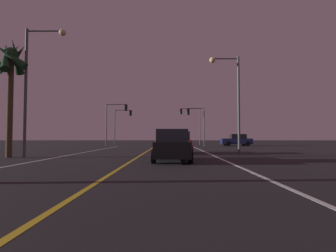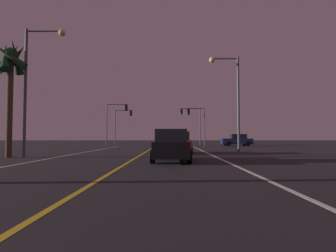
{
  "view_description": "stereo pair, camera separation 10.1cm",
  "coord_description": "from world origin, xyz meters",
  "px_view_note": "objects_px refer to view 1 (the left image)",
  "views": [
    {
      "loc": [
        2.09,
        1.67,
        1.31
      ],
      "look_at": [
        1.86,
        28.8,
        2.42
      ],
      "focal_mm": 28.16,
      "sensor_mm": 36.0,
      "label": 1
    },
    {
      "loc": [
        2.19,
        1.67,
        1.31
      ],
      "look_at": [
        1.86,
        28.8,
        2.42
      ],
      "focal_mm": 28.16,
      "sensor_mm": 36.0,
      "label": 2
    }
  ],
  "objects_px": {
    "street_lamp_left_mid": "(35,75)",
    "street_lamp_right_far": "(231,91)",
    "traffic_light_near_left": "(116,115)",
    "traffic_light_far_right": "(190,118)",
    "traffic_light_far_left": "(123,119)",
    "car_ahead_far": "(178,143)",
    "car_lead_same_lane": "(172,146)",
    "car_crossing_side": "(237,140)",
    "traffic_light_near_right": "(196,118)",
    "palm_tree_left_mid": "(11,64)"
  },
  "relations": [
    {
      "from": "traffic_light_near_left",
      "to": "traffic_light_far_right",
      "type": "xyz_separation_m",
      "value": [
        10.73,
        5.5,
        0.01
      ]
    },
    {
      "from": "car_crossing_side",
      "to": "palm_tree_left_mid",
      "type": "relative_size",
      "value": 0.57
    },
    {
      "from": "car_crossing_side",
      "to": "car_ahead_far",
      "type": "distance_m",
      "value": 19.43
    },
    {
      "from": "traffic_light_near_left",
      "to": "traffic_light_far_right",
      "type": "relative_size",
      "value": 1.0
    },
    {
      "from": "traffic_light_far_left",
      "to": "street_lamp_left_mid",
      "type": "relative_size",
      "value": 0.68
    },
    {
      "from": "traffic_light_far_left",
      "to": "street_lamp_right_far",
      "type": "height_order",
      "value": "street_lamp_right_far"
    },
    {
      "from": "car_ahead_far",
      "to": "traffic_light_near_left",
      "type": "height_order",
      "value": "traffic_light_near_left"
    },
    {
      "from": "car_crossing_side",
      "to": "traffic_light_far_right",
      "type": "distance_m",
      "value": 8.26
    },
    {
      "from": "traffic_light_near_left",
      "to": "street_lamp_left_mid",
      "type": "bearing_deg",
      "value": -93.4
    },
    {
      "from": "traffic_light_near_left",
      "to": "traffic_light_far_right",
      "type": "height_order",
      "value": "traffic_light_near_left"
    },
    {
      "from": "traffic_light_far_left",
      "to": "car_ahead_far",
      "type": "bearing_deg",
      "value": -68.85
    },
    {
      "from": "car_lead_same_lane",
      "to": "traffic_light_near_right",
      "type": "relative_size",
      "value": 0.81
    },
    {
      "from": "traffic_light_near_left",
      "to": "street_lamp_right_far",
      "type": "distance_m",
      "value": 20.76
    },
    {
      "from": "car_ahead_far",
      "to": "traffic_light_near_left",
      "type": "relative_size",
      "value": 0.73
    },
    {
      "from": "car_crossing_side",
      "to": "car_lead_same_lane",
      "type": "distance_m",
      "value": 25.53
    },
    {
      "from": "traffic_light_near_right",
      "to": "traffic_light_near_left",
      "type": "xyz_separation_m",
      "value": [
        -11.06,
        -0.0,
        0.42
      ]
    },
    {
      "from": "street_lamp_right_far",
      "to": "palm_tree_left_mid",
      "type": "bearing_deg",
      "value": 11.73
    },
    {
      "from": "car_ahead_far",
      "to": "traffic_light_far_right",
      "type": "relative_size",
      "value": 0.73
    },
    {
      "from": "traffic_light_near_left",
      "to": "traffic_light_far_left",
      "type": "bearing_deg",
      "value": 90.73
    },
    {
      "from": "traffic_light_near_left",
      "to": "traffic_light_far_left",
      "type": "xyz_separation_m",
      "value": [
        -0.07,
        5.5,
        -0.18
      ]
    },
    {
      "from": "car_lead_same_lane",
      "to": "traffic_light_far_right",
      "type": "bearing_deg",
      "value": -6.44
    },
    {
      "from": "car_ahead_far",
      "to": "car_lead_same_lane",
      "type": "xyz_separation_m",
      "value": [
        -0.56,
        -6.45,
        0.0
      ]
    },
    {
      "from": "street_lamp_left_mid",
      "to": "street_lamp_right_far",
      "type": "distance_m",
      "value": 13.56
    },
    {
      "from": "car_lead_same_lane",
      "to": "street_lamp_left_mid",
      "type": "relative_size",
      "value": 0.52
    },
    {
      "from": "car_crossing_side",
      "to": "traffic_light_far_right",
      "type": "height_order",
      "value": "traffic_light_far_right"
    },
    {
      "from": "street_lamp_left_mid",
      "to": "street_lamp_right_far",
      "type": "bearing_deg",
      "value": 12.18
    },
    {
      "from": "car_crossing_side",
      "to": "street_lamp_right_far",
      "type": "xyz_separation_m",
      "value": [
        -4.98,
        -18.38,
        3.88
      ]
    },
    {
      "from": "traffic_light_far_right",
      "to": "car_lead_same_lane",
      "type": "bearing_deg",
      "value": 83.56
    },
    {
      "from": "traffic_light_far_left",
      "to": "car_crossing_side",
      "type": "bearing_deg",
      "value": -13.14
    },
    {
      "from": "car_ahead_far",
      "to": "traffic_light_far_right",
      "type": "height_order",
      "value": "traffic_light_far_right"
    },
    {
      "from": "car_lead_same_lane",
      "to": "traffic_light_far_right",
      "type": "height_order",
      "value": "traffic_light_far_right"
    },
    {
      "from": "street_lamp_left_mid",
      "to": "car_ahead_far",
      "type": "bearing_deg",
      "value": 23.06
    },
    {
      "from": "street_lamp_right_far",
      "to": "traffic_light_far_left",
      "type": "bearing_deg",
      "value": -61.52
    },
    {
      "from": "car_ahead_far",
      "to": "traffic_light_near_right",
      "type": "relative_size",
      "value": 0.81
    },
    {
      "from": "street_lamp_right_far",
      "to": "palm_tree_left_mid",
      "type": "xyz_separation_m",
      "value": [
        -14.71,
        -3.05,
        1.21
      ]
    },
    {
      "from": "traffic_light_far_right",
      "to": "traffic_light_far_left",
      "type": "height_order",
      "value": "traffic_light_far_right"
    },
    {
      "from": "car_crossing_side",
      "to": "traffic_light_near_left",
      "type": "relative_size",
      "value": 0.73
    },
    {
      "from": "car_lead_same_lane",
      "to": "traffic_light_far_right",
      "type": "relative_size",
      "value": 0.73
    },
    {
      "from": "car_crossing_side",
      "to": "palm_tree_left_mid",
      "type": "bearing_deg",
      "value": 47.42
    },
    {
      "from": "traffic_light_far_right",
      "to": "street_lamp_left_mid",
      "type": "height_order",
      "value": "street_lamp_left_mid"
    },
    {
      "from": "traffic_light_far_right",
      "to": "street_lamp_left_mid",
      "type": "bearing_deg",
      "value": 64.75
    },
    {
      "from": "car_crossing_side",
      "to": "palm_tree_left_mid",
      "type": "distance_m",
      "value": 29.55
    },
    {
      "from": "traffic_light_near_right",
      "to": "traffic_light_near_left",
      "type": "height_order",
      "value": "traffic_light_near_left"
    },
    {
      "from": "car_crossing_side",
      "to": "car_ahead_far",
      "type": "bearing_deg",
      "value": 62.74
    },
    {
      "from": "car_lead_same_lane",
      "to": "traffic_light_far_left",
      "type": "bearing_deg",
      "value": 15.47
    },
    {
      "from": "car_crossing_side",
      "to": "traffic_light_far_left",
      "type": "relative_size",
      "value": 0.77
    },
    {
      "from": "traffic_light_near_right",
      "to": "traffic_light_far_left",
      "type": "height_order",
      "value": "traffic_light_far_left"
    },
    {
      "from": "traffic_light_near_left",
      "to": "traffic_light_far_left",
      "type": "relative_size",
      "value": 1.04
    },
    {
      "from": "car_lead_same_lane",
      "to": "car_crossing_side",
      "type": "bearing_deg",
      "value": -21.73
    },
    {
      "from": "palm_tree_left_mid",
      "to": "traffic_light_far_right",
      "type": "bearing_deg",
      "value": 62.27
    }
  ]
}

